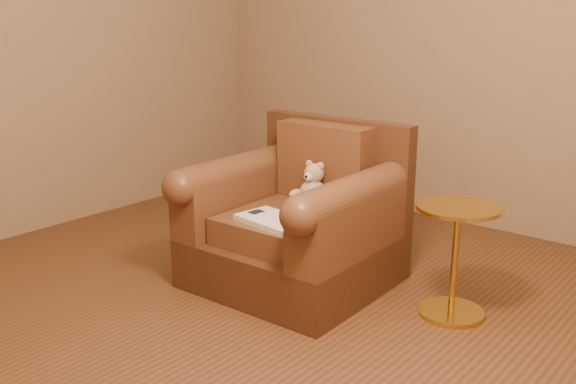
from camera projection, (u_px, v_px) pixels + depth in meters
The scene contains 5 objects.
floor at pixel (254, 312), 3.20m from camera, with size 4.00×4.00×0.00m, color brown.
armchair at pixel (298, 223), 3.50m from camera, with size 0.99×0.94×0.87m.
teddy_bear at pixel (311, 189), 3.49m from camera, with size 0.19×0.21×0.26m.
guidebook at pixel (274, 220), 3.24m from camera, with size 0.40×0.27×0.03m.
side_table at pixel (455, 257), 3.09m from camera, with size 0.40×0.40×0.56m.
Camera 1 is at (1.99, -2.14, 1.44)m, focal length 40.00 mm.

